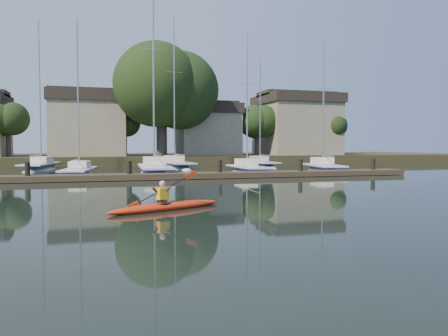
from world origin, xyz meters
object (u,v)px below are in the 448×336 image
object	(u,v)px
sailboat_3	(248,176)
sailboat_4	(323,174)
sailboat_2	(155,177)
sailboat_6	(175,170)
sailboat_7	(261,169)
sailboat_1	(79,178)
dock	(176,176)
sailboat_5	(41,172)
kayak	(166,205)

from	to	relation	value
sailboat_3	sailboat_4	world-z (taller)	sailboat_3
sailboat_2	sailboat_6	bearing A→B (deg)	73.17
sailboat_2	sailboat_3	xyz separation A→B (m)	(7.21, -0.80, 0.02)
sailboat_7	sailboat_2	bearing A→B (deg)	-147.10
sailboat_2	sailboat_1	bearing A→B (deg)	-173.90
sailboat_2	dock	bearing A→B (deg)	-77.71
sailboat_1	sailboat_7	size ratio (longest dim) A/B	1.05
sailboat_1	sailboat_5	xyz separation A→B (m)	(-3.63, 9.09, -0.01)
kayak	sailboat_1	distance (m)	18.47
sailboat_4	sailboat_7	world-z (taller)	sailboat_4
sailboat_1	sailboat_2	distance (m)	5.46
sailboat_7	sailboat_4	bearing A→B (deg)	-78.21
sailboat_5	sailboat_6	size ratio (longest dim) A/B	0.92
sailboat_3	sailboat_6	bearing A→B (deg)	114.37
sailboat_1	sailboat_3	world-z (taller)	sailboat_1
sailboat_4	sailboat_7	distance (m)	9.21
kayak	sailboat_5	bearing A→B (deg)	80.44
sailboat_3	sailboat_4	xyz separation A→B (m)	(6.51, -0.22, -0.01)
sailboat_5	sailboat_7	bearing A→B (deg)	6.54
dock	sailboat_4	bearing A→B (deg)	16.25
dock	sailboat_7	size ratio (longest dim) A/B	2.87
sailboat_2	sailboat_7	distance (m)	14.06
sailboat_5	sailboat_7	size ratio (longest dim) A/B	1.23
sailboat_1	sailboat_5	bearing A→B (deg)	119.28
sailboat_3	sailboat_1	bearing A→B (deg)	178.32
sailboat_4	sailboat_6	bearing A→B (deg)	147.87
sailboat_1	sailboat_3	size ratio (longest dim) A/B	1.02
kayak	sailboat_6	world-z (taller)	sailboat_6
sailboat_5	kayak	bearing A→B (deg)	-66.33
sailboat_4	sailboat_5	bearing A→B (deg)	166.66
dock	sailboat_6	distance (m)	13.57
sailboat_5	sailboat_6	bearing A→B (deg)	8.00
kayak	sailboat_4	size ratio (longest dim) A/B	0.36
sailboat_6	sailboat_3	bearing A→B (deg)	-70.88
kayak	sailboat_5	distance (m)	28.14
sailboat_3	sailboat_7	bearing A→B (deg)	63.78
kayak	sailboat_3	bearing A→B (deg)	38.35
sailboat_1	sailboat_6	xyz separation A→B (m)	(8.51, 8.91, -0.02)
sailboat_2	kayak	bearing A→B (deg)	-93.05
sailboat_4	sailboat_5	xyz separation A→B (m)	(-22.80, 9.79, 0.01)
sailboat_6	sailboat_7	size ratio (longest dim) A/B	1.34
dock	sailboat_5	world-z (taller)	sailboat_5
sailboat_1	sailboat_4	size ratio (longest dim) A/B	1.04
sailboat_5	sailboat_6	world-z (taller)	sailboat_6
dock	sailboat_7	xyz separation A→B (m)	(10.80, 12.73, -0.38)
sailboat_1	sailboat_4	distance (m)	19.19
dock	sailboat_1	world-z (taller)	sailboat_1
dock	sailboat_1	distance (m)	7.70
sailboat_3	sailboat_4	size ratio (longest dim) A/B	1.01
dock	sailboat_5	distance (m)	16.78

